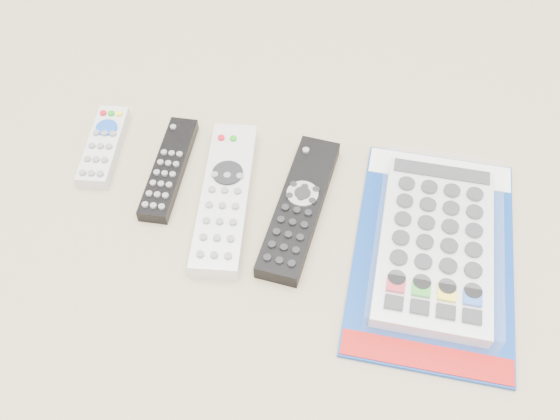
% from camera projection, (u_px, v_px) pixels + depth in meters
% --- Properties ---
extents(remote_small_grey, '(0.06, 0.14, 0.02)m').
position_uv_depth(remote_small_grey, '(104.00, 146.00, 0.81)').
color(remote_small_grey, '#BBBBBD').
rests_on(remote_small_grey, ground).
extents(remote_slim_black, '(0.05, 0.17, 0.02)m').
position_uv_depth(remote_slim_black, '(169.00, 169.00, 0.79)').
color(remote_slim_black, black).
rests_on(remote_slim_black, ground).
extents(remote_silver_dvd, '(0.09, 0.23, 0.03)m').
position_uv_depth(remote_silver_dvd, '(225.00, 197.00, 0.76)').
color(remote_silver_dvd, silver).
rests_on(remote_silver_dvd, ground).
extents(remote_large_black, '(0.06, 0.21, 0.02)m').
position_uv_depth(remote_large_black, '(300.00, 207.00, 0.75)').
color(remote_large_black, black).
rests_on(remote_large_black, ground).
extents(jumbo_remote_packaged, '(0.19, 0.30, 0.04)m').
position_uv_depth(jumbo_remote_packaged, '(436.00, 243.00, 0.71)').
color(jumbo_remote_packaged, navy).
rests_on(jumbo_remote_packaged, ground).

